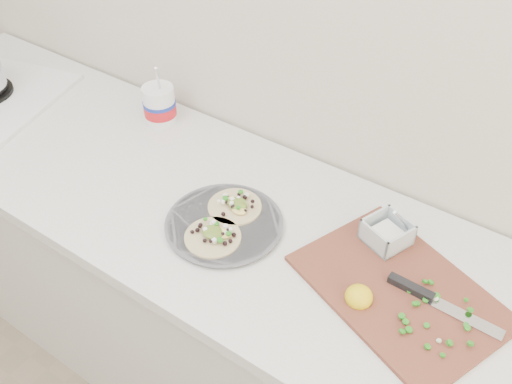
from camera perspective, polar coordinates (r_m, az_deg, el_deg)
The scene contains 4 objects.
counter at distance 1.91m, azimuth -5.75°, elevation -9.73°, with size 2.44×0.66×0.90m.
taco_plate at distance 1.46m, azimuth -3.22°, elevation -2.95°, with size 0.30×0.30×0.04m.
tub at distance 1.82m, azimuth -9.63°, elevation 8.81°, with size 0.10×0.10×0.23m.
cutboard at distance 1.36m, azimuth 14.29°, elevation -8.78°, with size 0.54×0.46×0.07m.
Camera 1 is at (0.83, 0.56, 1.94)m, focal length 40.00 mm.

